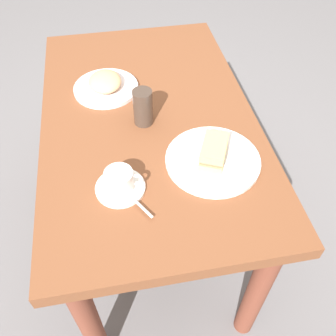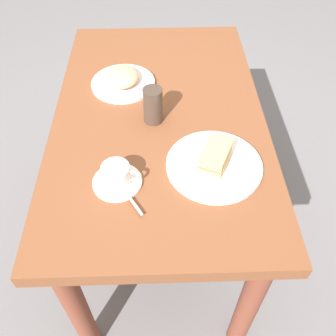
{
  "view_description": "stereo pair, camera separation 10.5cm",
  "coord_description": "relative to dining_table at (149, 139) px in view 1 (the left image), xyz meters",
  "views": [
    {
      "loc": [
        -0.97,
        0.11,
        1.54
      ],
      "look_at": [
        -0.28,
        -0.02,
        0.75
      ],
      "focal_mm": 39.29,
      "sensor_mm": 36.0,
      "label": 1
    },
    {
      "loc": [
        -0.98,
        0.0,
        1.54
      ],
      "look_at": [
        -0.28,
        -0.02,
        0.75
      ],
      "focal_mm": 39.29,
      "sensor_mm": 36.0,
      "label": 2
    }
  ],
  "objects": [
    {
      "name": "coffee_cup",
      "position": [
        -0.31,
        0.12,
        0.16
      ],
      "size": [
        0.08,
        0.11,
        0.06
      ],
      "color": "white",
      "rests_on": "coffee_saucer"
    },
    {
      "name": "drinking_glass",
      "position": [
        -0.04,
        0.02,
        0.18
      ],
      "size": [
        0.06,
        0.06,
        0.12
      ],
      "primitive_type": "cylinder",
      "color": "#45362C",
      "rests_on": "dining_table"
    },
    {
      "name": "dining_table",
      "position": [
        0.0,
        0.0,
        0.0
      ],
      "size": [
        1.19,
        0.72,
        0.72
      ],
      "color": "brown",
      "rests_on": "ground_plane"
    },
    {
      "name": "sandwich_plate",
      "position": [
        -0.26,
        -0.16,
        0.12
      ],
      "size": [
        0.29,
        0.29,
        0.01
      ],
      "primitive_type": "cylinder",
      "color": "white",
      "rests_on": "dining_table"
    },
    {
      "name": "ground_plane",
      "position": [
        0.0,
        0.0,
        -0.61
      ],
      "size": [
        6.0,
        6.0,
        0.0
      ],
      "primitive_type": "plane",
      "color": "slate"
    },
    {
      "name": "sandwich_front",
      "position": [
        -0.26,
        -0.16,
        0.16
      ],
      "size": [
        0.14,
        0.11,
        0.06
      ],
      "color": "#DEB672",
      "rests_on": "sandwich_plate"
    },
    {
      "name": "coffee_saucer",
      "position": [
        -0.31,
        0.12,
        0.12
      ],
      "size": [
        0.14,
        0.14,
        0.01
      ],
      "primitive_type": "cylinder",
      "color": "white",
      "rests_on": "dining_table"
    },
    {
      "name": "side_food_pile",
      "position": [
        0.17,
        0.13,
        0.15
      ],
      "size": [
        0.14,
        0.12,
        0.04
      ],
      "primitive_type": "ellipsoid",
      "color": "#E5AB78",
      "rests_on": "side_plate"
    },
    {
      "name": "spoon",
      "position": [
        -0.37,
        0.08,
        0.13
      ],
      "size": [
        0.09,
        0.06,
        0.01
      ],
      "color": "silver",
      "rests_on": "coffee_saucer"
    },
    {
      "name": "side_plate",
      "position": [
        0.17,
        0.13,
        0.12
      ],
      "size": [
        0.24,
        0.24,
        0.01
      ],
      "primitive_type": "cylinder",
      "color": "white",
      "rests_on": "dining_table"
    }
  ]
}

